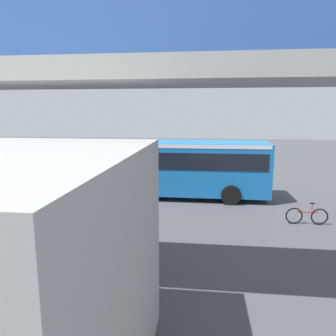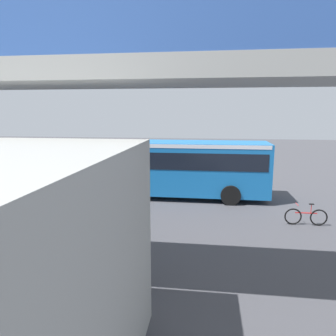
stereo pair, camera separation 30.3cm
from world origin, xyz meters
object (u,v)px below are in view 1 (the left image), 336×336
(city_bus, at_px, (164,164))
(bicycle_red, at_px, (307,216))
(pedestrian, at_px, (73,169))
(traffic_sign, at_px, (49,154))

(city_bus, bearing_deg, bicycle_red, 149.98)
(bicycle_red, xyz_separation_m, pedestrian, (13.45, -6.84, 0.51))
(pedestrian, bearing_deg, bicycle_red, 153.06)
(bicycle_red, height_order, pedestrian, pedestrian)
(city_bus, xyz_separation_m, bicycle_red, (-6.69, 3.86, -1.51))
(city_bus, distance_m, traffic_sign, 9.25)
(pedestrian, distance_m, traffic_sign, 2.15)
(bicycle_red, distance_m, pedestrian, 15.10)
(city_bus, distance_m, pedestrian, 7.45)
(city_bus, relative_size, bicycle_red, 6.52)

